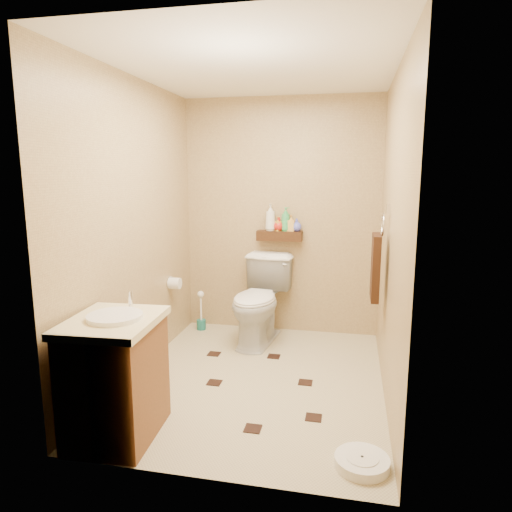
# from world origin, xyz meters

# --- Properties ---
(ground) EXTENTS (2.50, 2.50, 0.00)m
(ground) POSITION_xyz_m (0.00, 0.00, 0.00)
(ground) COLOR #C4B890
(ground) RESTS_ON ground
(wall_back) EXTENTS (2.00, 0.04, 2.40)m
(wall_back) POSITION_xyz_m (0.00, 1.25, 1.20)
(wall_back) COLOR tan
(wall_back) RESTS_ON ground
(wall_front) EXTENTS (2.00, 0.04, 2.40)m
(wall_front) POSITION_xyz_m (0.00, -1.25, 1.20)
(wall_front) COLOR tan
(wall_front) RESTS_ON ground
(wall_left) EXTENTS (0.04, 2.50, 2.40)m
(wall_left) POSITION_xyz_m (-1.00, 0.00, 1.20)
(wall_left) COLOR tan
(wall_left) RESTS_ON ground
(wall_right) EXTENTS (0.04, 2.50, 2.40)m
(wall_right) POSITION_xyz_m (1.00, 0.00, 1.20)
(wall_right) COLOR tan
(wall_right) RESTS_ON ground
(ceiling) EXTENTS (2.00, 2.50, 0.02)m
(ceiling) POSITION_xyz_m (0.00, 0.00, 2.40)
(ceiling) COLOR white
(ceiling) RESTS_ON wall_back
(wall_shelf) EXTENTS (0.46, 0.14, 0.10)m
(wall_shelf) POSITION_xyz_m (0.00, 1.17, 1.02)
(wall_shelf) COLOR #3C2510
(wall_shelf) RESTS_ON wall_back
(floor_accents) EXTENTS (1.10, 1.31, 0.01)m
(floor_accents) POSITION_xyz_m (0.05, -0.07, 0.00)
(floor_accents) COLOR black
(floor_accents) RESTS_ON ground
(toilet) EXTENTS (0.57, 0.88, 0.84)m
(toilet) POSITION_xyz_m (-0.14, 0.83, 0.42)
(toilet) COLOR white
(toilet) RESTS_ON ground
(vanity) EXTENTS (0.56, 0.66, 0.90)m
(vanity) POSITION_xyz_m (-0.70, -0.95, 0.40)
(vanity) COLOR brown
(vanity) RESTS_ON ground
(bathroom_scale) EXTENTS (0.32, 0.32, 0.06)m
(bathroom_scale) POSITION_xyz_m (0.82, -0.97, 0.03)
(bathroom_scale) COLOR white
(bathroom_scale) RESTS_ON ground
(toilet_brush) EXTENTS (0.10, 0.10, 0.42)m
(toilet_brush) POSITION_xyz_m (-0.82, 1.06, 0.15)
(toilet_brush) COLOR #1A6A64
(toilet_brush) RESTS_ON ground
(towel_ring) EXTENTS (0.12, 0.30, 0.76)m
(towel_ring) POSITION_xyz_m (0.91, 0.25, 0.95)
(towel_ring) COLOR silver
(towel_ring) RESTS_ON wall_right
(toilet_paper) EXTENTS (0.12, 0.11, 0.12)m
(toilet_paper) POSITION_xyz_m (-0.94, 0.65, 0.60)
(toilet_paper) COLOR white
(toilet_paper) RESTS_ON wall_left
(bottle_a) EXTENTS (0.13, 0.13, 0.27)m
(bottle_a) POSITION_xyz_m (-0.09, 1.17, 1.21)
(bottle_a) COLOR silver
(bottle_a) RESTS_ON wall_shelf
(bottle_b) EXTENTS (0.09, 0.09, 0.15)m
(bottle_b) POSITION_xyz_m (-0.01, 1.17, 1.14)
(bottle_b) COLOR yellow
(bottle_b) RESTS_ON wall_shelf
(bottle_c) EXTENTS (0.15, 0.15, 0.14)m
(bottle_c) POSITION_xyz_m (-0.01, 1.17, 1.14)
(bottle_c) COLOR red
(bottle_c) RESTS_ON wall_shelf
(bottle_d) EXTENTS (0.13, 0.13, 0.24)m
(bottle_d) POSITION_xyz_m (0.06, 1.17, 1.19)
(bottle_d) COLOR green
(bottle_d) RESTS_ON wall_shelf
(bottle_e) EXTENTS (0.08, 0.09, 0.17)m
(bottle_e) POSITION_xyz_m (0.12, 1.17, 1.15)
(bottle_e) COLOR gold
(bottle_e) RESTS_ON wall_shelf
(bottle_f) EXTENTS (0.13, 0.13, 0.13)m
(bottle_f) POSITION_xyz_m (0.17, 1.17, 1.14)
(bottle_f) COLOR #5057C8
(bottle_f) RESTS_ON wall_shelf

